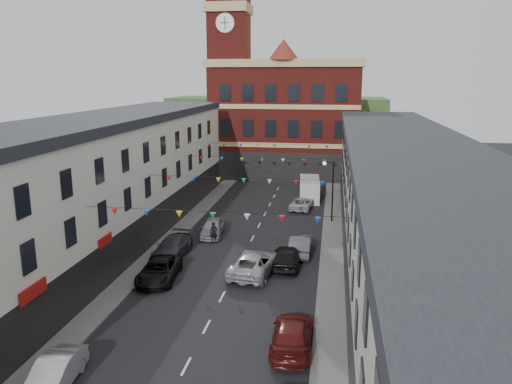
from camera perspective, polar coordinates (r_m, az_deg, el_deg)
The scene contains 20 objects.
ground at distance 36.33m, azimuth -2.49°, elevation -9.25°, with size 160.00×160.00×0.00m, color black.
pavement_left at distance 39.92m, azimuth -11.75°, elevation -7.31°, with size 1.80×64.00×0.15m, color #605E5B.
pavement_right at distance 37.53m, azimuth 8.63°, elevation -8.52°, with size 1.80×64.00×0.15m, color #605E5B.
terrace_left at distance 39.56m, azimuth -19.25°, elevation 0.01°, with size 8.40×56.00×10.70m.
terrace_right at distance 35.46m, azimuth 16.79°, elevation -2.10°, with size 8.40×56.00×9.70m.
civic_building at distance 71.43m, azimuth 3.49°, elevation 8.47°, with size 20.60×13.30×18.50m.
clock_tower at distance 69.43m, azimuth -3.03°, elevation 13.96°, with size 5.60×5.60×30.00m.
distant_hill at distance 95.95m, azimuth 2.45°, elevation 7.76°, with size 40.00×14.00×10.00m, color #305025.
street_lamp at distance 47.97m, azimuth 8.48°, elevation 1.02°, with size 1.10×0.36×6.00m.
car_left_b at distance 25.52m, azimuth -22.11°, elevation -18.76°, with size 1.52×4.35×1.43m, color #A6A8AE.
car_left_c at distance 35.49m, azimuth -11.01°, elevation -8.78°, with size 2.40×5.20×1.45m, color black.
car_left_d at distance 39.94m, azimuth -9.51°, elevation -6.18°, with size 2.10×5.16×1.50m, color #393A40.
car_left_e at distance 44.40m, azimuth -4.98°, elevation -4.05°, with size 1.80×4.47×1.52m, color gray.
car_right_c at distance 26.91m, azimuth 4.16°, elevation -15.91°, with size 2.11×5.19×1.51m, color #561411.
car_right_d at distance 37.21m, azimuth 3.54°, elevation -7.35°, with size 1.94×4.82×1.64m, color black.
car_right_e at distance 39.95m, azimuth 5.13°, elevation -6.00°, with size 1.65×4.72×1.56m, color #4C4F53.
car_right_f at distance 53.21m, azimuth 5.24°, elevation -1.30°, with size 2.16×4.69×1.30m, color #B2B4B7.
moving_car at distance 35.87m, azimuth -0.21°, elevation -8.14°, with size 2.68×5.81×1.62m, color #A9AAB1.
white_van at distance 57.27m, azimuth 6.14°, elevation 0.32°, with size 2.16×5.62×2.49m, color beige.
pedestrian at distance 42.30m, azimuth -4.86°, elevation -4.68°, with size 0.68×0.45×1.86m, color black.
Camera 1 is at (6.72, -32.95, 13.75)m, focal length 35.00 mm.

